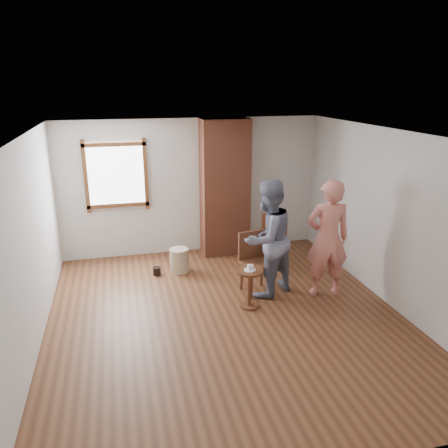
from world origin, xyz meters
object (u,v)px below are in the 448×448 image
Objects in this scene: dining_chair_right at (274,239)px; man at (268,239)px; stoneware_crock at (179,260)px; person_pink at (327,239)px; dining_chair_left at (255,259)px; side_table at (250,282)px.

man is (-0.47, -0.95, 0.37)m from dining_chair_right.
stoneware_crock is 2.64m from person_pink.
stoneware_crock is 1.51m from dining_chair_left.
person_pink is at bearing -33.63° from stoneware_crock.
side_table is 0.32× the size of person_pink.
man reaches higher than dining_chair_right.
dining_chair_left reaches higher than side_table.
dining_chair_left is 0.52× the size of person_pink.
stoneware_crock is at bearing -72.41° from man.
person_pink reaches higher than dining_chair_left.
dining_chair_right is at bearing -145.37° from man.
side_table is at bearing 13.70° from person_pink.
stoneware_crock is 0.44× the size of dining_chair_right.
dining_chair_left is 1.18m from person_pink.
man is 0.92m from person_pink.
side_table is (-0.86, -1.30, -0.15)m from dining_chair_right.
stoneware_crock is 0.23× the size of person_pink.
dining_chair_right is 1.57m from side_table.
side_table is 0.74m from man.
person_pink is (2.11, -1.40, 0.72)m from stoneware_crock.
side_table is at bearing 13.54° from man.
side_table is (-0.24, -0.52, -0.14)m from dining_chair_left.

